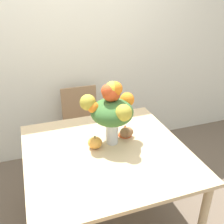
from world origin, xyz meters
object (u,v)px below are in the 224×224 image
(turkey_figurine, at_px, (126,131))
(dining_chair_near_window, at_px, (83,125))
(flower_vase, at_px, (112,109))
(pumpkin, at_px, (95,143))

(turkey_figurine, relative_size, dining_chair_near_window, 0.18)
(flower_vase, height_order, dining_chair_near_window, flower_vase)
(pumpkin, xyz_separation_m, turkey_figurine, (0.29, 0.08, 0.00))
(pumpkin, distance_m, dining_chair_near_window, 0.96)
(pumpkin, xyz_separation_m, dining_chair_near_window, (0.10, 0.89, -0.34))
(flower_vase, xyz_separation_m, pumpkin, (-0.15, -0.03, -0.26))
(flower_vase, bearing_deg, pumpkin, -169.17)
(turkey_figurine, bearing_deg, flower_vase, -159.70)
(pumpkin, height_order, dining_chair_near_window, dining_chair_near_window)
(turkey_figurine, bearing_deg, dining_chair_near_window, 103.15)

